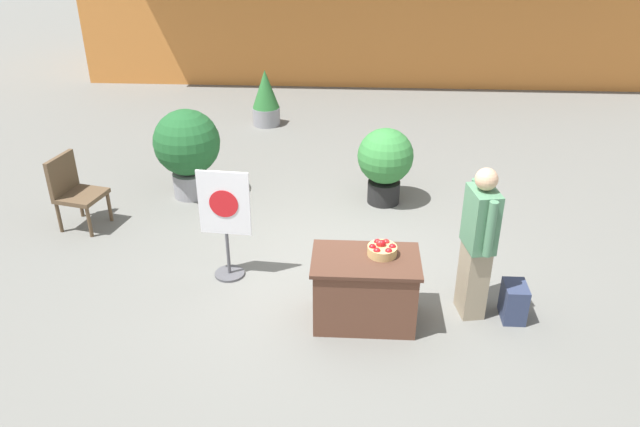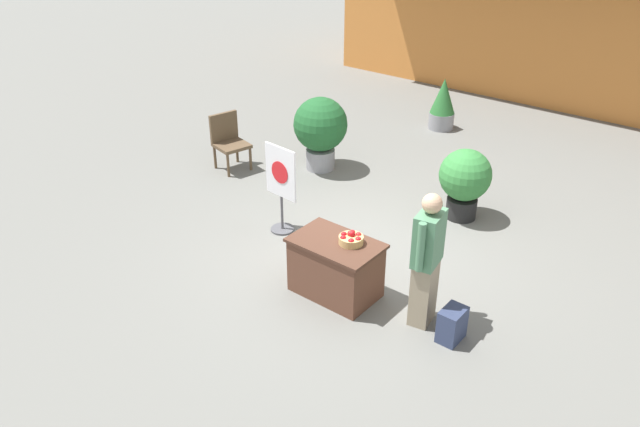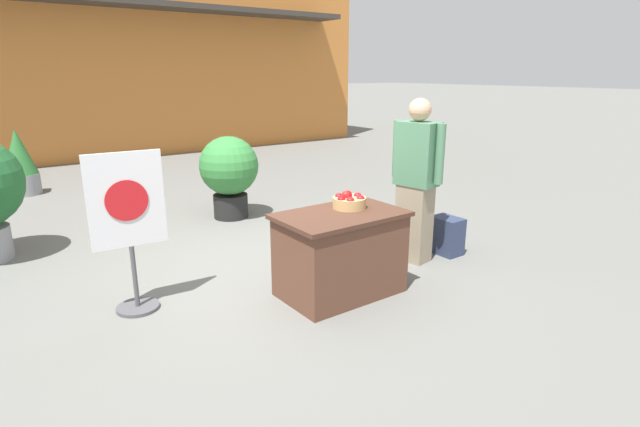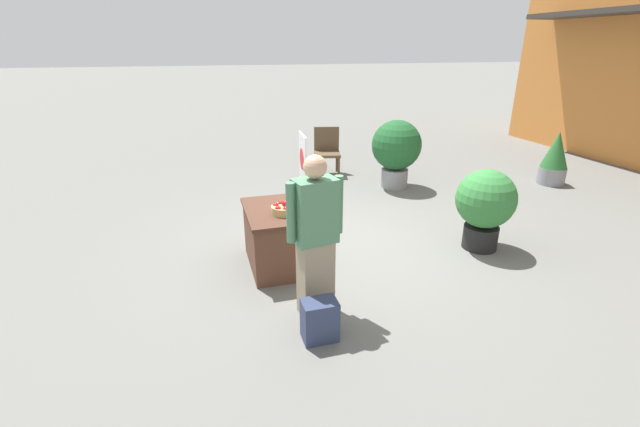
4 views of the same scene
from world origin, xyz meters
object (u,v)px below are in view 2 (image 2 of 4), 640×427
(apple_basket, at_px, (351,239))
(potted_plant_far_right, at_px, (443,104))
(display_table, at_px, (336,267))
(poster_board, at_px, (281,186))
(patio_chair, at_px, (228,139))
(person_visitor, at_px, (427,259))
(potted_plant_far_left, at_px, (320,128))
(potted_plant_near_left, at_px, (465,179))
(backpack, at_px, (452,325))

(apple_basket, bearing_deg, potted_plant_far_right, 108.72)
(apple_basket, height_order, potted_plant_far_right, potted_plant_far_right)
(display_table, height_order, poster_board, poster_board)
(potted_plant_far_right, bearing_deg, display_table, -72.93)
(apple_basket, bearing_deg, patio_chair, 156.14)
(person_visitor, xyz_separation_m, potted_plant_far_left, (-3.76, 2.71, -0.09))
(patio_chair, distance_m, potted_plant_near_left, 4.34)
(person_visitor, height_order, potted_plant_near_left, person_visitor)
(backpack, bearing_deg, apple_basket, -178.84)
(poster_board, distance_m, potted_plant_far_right, 5.36)
(potted_plant_far_left, bearing_deg, potted_plant_near_left, -1.12)
(backpack, xyz_separation_m, patio_chair, (-5.53, 1.78, 0.35))
(backpack, xyz_separation_m, potted_plant_near_left, (-1.31, 2.74, 0.45))
(potted_plant_near_left, bearing_deg, backpack, -64.48)
(potted_plant_far_right, bearing_deg, apple_basket, -71.28)
(apple_basket, relative_size, potted_plant_far_right, 0.29)
(potted_plant_near_left, bearing_deg, display_table, -96.07)
(patio_chair, height_order, potted_plant_far_left, potted_plant_far_left)
(potted_plant_near_left, bearing_deg, apple_basket, -92.87)
(person_visitor, height_order, potted_plant_far_left, person_visitor)
(potted_plant_near_left, bearing_deg, potted_plant_far_right, 123.77)
(display_table, xyz_separation_m, potted_plant_far_right, (-1.88, 6.12, 0.15))
(person_visitor, height_order, backpack, person_visitor)
(display_table, relative_size, potted_plant_far_left, 0.84)
(poster_board, relative_size, patio_chair, 1.35)
(person_visitor, height_order, patio_chair, person_visitor)
(display_table, distance_m, apple_basket, 0.49)
(backpack, distance_m, poster_board, 3.34)
(display_table, height_order, potted_plant_far_right, potted_plant_far_right)
(poster_board, bearing_deg, patio_chair, -111.20)
(backpack, relative_size, potted_plant_far_left, 0.31)
(backpack, xyz_separation_m, potted_plant_far_left, (-4.21, 2.80, 0.58))
(backpack, height_order, poster_board, poster_board)
(patio_chair, bearing_deg, potted_plant_near_left, 25.91)
(display_table, bearing_deg, person_visitor, 9.84)
(patio_chair, distance_m, potted_plant_far_right, 4.70)
(person_visitor, relative_size, potted_plant_far_left, 1.28)
(patio_chair, xyz_separation_m, potted_plant_far_left, (1.33, 1.02, 0.23))
(potted_plant_far_left, height_order, potted_plant_far_right, potted_plant_far_left)
(backpack, distance_m, potted_plant_far_right, 6.96)
(potted_plant_near_left, relative_size, potted_plant_far_left, 0.85)
(display_table, relative_size, poster_board, 0.83)
(potted_plant_far_left, bearing_deg, display_table, -48.30)
(backpack, bearing_deg, potted_plant_near_left, 115.52)
(apple_basket, bearing_deg, potted_plant_far_left, 134.33)
(person_visitor, distance_m, patio_chair, 5.37)
(potted_plant_far_left, xyz_separation_m, potted_plant_far_right, (0.72, 3.21, -0.26))
(display_table, relative_size, backpack, 2.69)
(apple_basket, xyz_separation_m, potted_plant_near_left, (0.14, 2.77, -0.17))
(poster_board, relative_size, potted_plant_near_left, 1.20)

